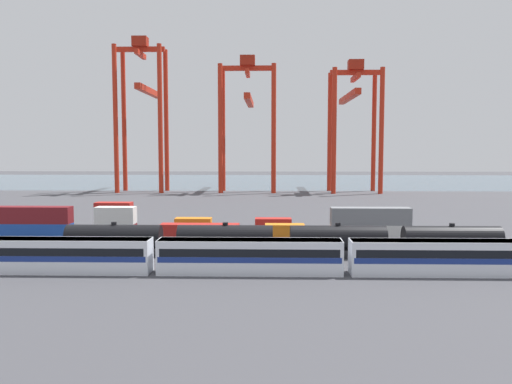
# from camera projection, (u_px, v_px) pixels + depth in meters

# --- Properties ---
(ground_plane) EXTENTS (420.00, 420.00, 0.00)m
(ground_plane) POSITION_uv_depth(u_px,v_px,m) (237.00, 210.00, 119.53)
(ground_plane) COLOR #424247
(harbour_water) EXTENTS (400.00, 110.00, 0.01)m
(harbour_water) POSITION_uv_depth(u_px,v_px,m) (253.00, 181.00, 229.07)
(harbour_water) COLOR #475B6B
(harbour_water) RESTS_ON ground_plane
(passenger_train) EXTENTS (64.18, 3.14, 3.90)m
(passenger_train) POSITION_uv_depth(u_px,v_px,m) (250.00, 255.00, 57.95)
(passenger_train) COLOR silver
(passenger_train) RESTS_ON ground_plane
(freight_tank_row) EXTENTS (56.55, 3.05, 4.51)m
(freight_tank_row) POSITION_uv_depth(u_px,v_px,m) (281.00, 240.00, 67.04)
(freight_tank_row) COLOR #232326
(freight_tank_row) RESTS_ON ground_plane
(shipping_container_0) EXTENTS (12.10, 2.44, 2.60)m
(shipping_container_0) POSITION_uv_depth(u_px,v_px,m) (33.00, 231.00, 79.84)
(shipping_container_0) COLOR #1C4299
(shipping_container_0) RESTS_ON ground_plane
(shipping_container_1) EXTENTS (12.10, 2.44, 2.60)m
(shipping_container_1) POSITION_uv_depth(u_px,v_px,m) (32.00, 215.00, 79.63)
(shipping_container_1) COLOR maroon
(shipping_container_1) RESTS_ON shipping_container_0
(shipping_container_2) EXTENTS (6.04, 2.44, 2.60)m
(shipping_container_2) POSITION_uv_depth(u_px,v_px,m) (116.00, 232.00, 79.49)
(shipping_container_2) COLOR maroon
(shipping_container_2) RESTS_ON ground_plane
(shipping_container_3) EXTENTS (6.04, 2.44, 2.60)m
(shipping_container_3) POSITION_uv_depth(u_px,v_px,m) (116.00, 215.00, 79.28)
(shipping_container_3) COLOR silver
(shipping_container_3) RESTS_ON shipping_container_2
(shipping_container_4) EXTENTS (12.10, 2.44, 2.60)m
(shipping_container_4) POSITION_uv_depth(u_px,v_px,m) (200.00, 232.00, 79.15)
(shipping_container_4) COLOR #AD211C
(shipping_container_4) RESTS_ON ground_plane
(shipping_container_5) EXTENTS (6.04, 2.44, 2.60)m
(shipping_container_5) POSITION_uv_depth(u_px,v_px,m) (285.00, 233.00, 78.80)
(shipping_container_5) COLOR orange
(shipping_container_5) RESTS_ON ground_plane
(shipping_container_6) EXTENTS (12.10, 2.44, 2.60)m
(shipping_container_6) POSITION_uv_depth(u_px,v_px,m) (370.00, 233.00, 78.45)
(shipping_container_6) COLOR silver
(shipping_container_6) RESTS_ON ground_plane
(shipping_container_7) EXTENTS (12.10, 2.44, 2.60)m
(shipping_container_7) POSITION_uv_depth(u_px,v_px,m) (370.00, 216.00, 78.24)
(shipping_container_7) COLOR slate
(shipping_container_7) RESTS_ON shipping_container_6
(shipping_container_8) EXTENTS (6.04, 2.44, 2.60)m
(shipping_container_8) POSITION_uv_depth(u_px,v_px,m) (36.00, 225.00, 86.65)
(shipping_container_8) COLOR orange
(shipping_container_8) RESTS_ON ground_plane
(shipping_container_9) EXTENTS (6.04, 2.44, 2.60)m
(shipping_container_9) POSITION_uv_depth(u_px,v_px,m) (114.00, 225.00, 86.29)
(shipping_container_9) COLOR gold
(shipping_container_9) RESTS_ON ground_plane
(shipping_container_10) EXTENTS (6.04, 2.44, 2.60)m
(shipping_container_10) POSITION_uv_depth(u_px,v_px,m) (114.00, 210.00, 86.08)
(shipping_container_10) COLOR #AD211C
(shipping_container_10) RESTS_ON shipping_container_9
(shipping_container_11) EXTENTS (6.04, 2.44, 2.60)m
(shipping_container_11) POSITION_uv_depth(u_px,v_px,m) (193.00, 226.00, 85.94)
(shipping_container_11) COLOR orange
(shipping_container_11) RESTS_ON ground_plane
(shipping_container_12) EXTENTS (6.04, 2.44, 2.60)m
(shipping_container_12) POSITION_uv_depth(u_px,v_px,m) (273.00, 226.00, 85.58)
(shipping_container_12) COLOR #AD211C
(shipping_container_12) RESTS_ON ground_plane
(gantry_crane_west) EXTENTS (16.04, 33.22, 50.70)m
(gantry_crane_west) POSITION_uv_depth(u_px,v_px,m) (143.00, 102.00, 170.92)
(gantry_crane_west) COLOR red
(gantry_crane_west) RESTS_ON ground_plane
(gantry_crane_central) EXTENTS (18.69, 35.67, 44.48)m
(gantry_crane_central) POSITION_uv_depth(u_px,v_px,m) (248.00, 111.00, 170.83)
(gantry_crane_central) COLOR red
(gantry_crane_central) RESTS_ON ground_plane
(gantry_crane_east) EXTENTS (16.50, 38.91, 42.96)m
(gantry_crane_east) POSITION_uv_depth(u_px,v_px,m) (353.00, 111.00, 170.31)
(gantry_crane_east) COLOR red
(gantry_crane_east) RESTS_ON ground_plane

